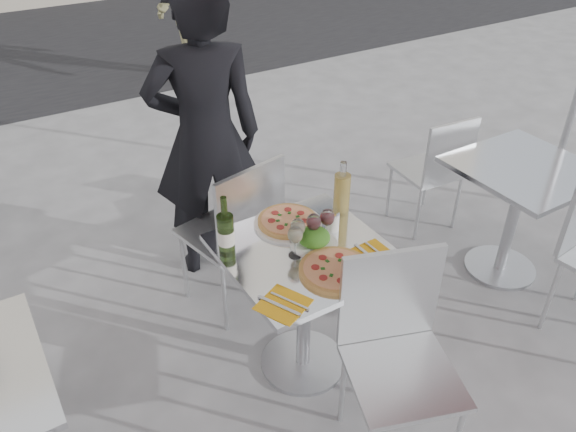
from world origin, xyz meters
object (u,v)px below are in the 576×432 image
wineglass_white_b (298,228)px  woman_diner (206,138)px  main_table (305,285)px  sugar_shaker (332,220)px  wine_bottle (226,232)px  napkin_right (373,255)px  chair_near (396,343)px  pizza_near (335,270)px  pizza_far (288,222)px  pedestrian_b (179,0)px  carafe (342,194)px  napkin_left (283,304)px  wineglass_white_a (295,235)px  side_chair_rfar (437,165)px  wineglass_red_a (314,223)px  chair_far (238,226)px  side_table_right (518,198)px  wineglass_red_b (327,218)px  salad_plate (314,238)px

wineglass_white_b → woman_diner: bearing=89.8°
main_table → sugar_shaker: size_ratio=7.01×
wine_bottle → napkin_right: 0.66m
chair_near → pizza_near: size_ratio=3.02×
woman_diner → pizza_far: (0.06, -0.80, -0.13)m
pedestrian_b → carafe: bearing=-12.4°
carafe → napkin_left: (-0.58, -0.41, -0.11)m
pizza_near → wine_bottle: (-0.34, 0.36, 0.10)m
wineglass_white_a → carafe: bearing=24.0°
side_chair_rfar → wineglass_white_a: (-1.48, -0.59, 0.35)m
wineglass_white_a → napkin_right: bearing=-31.6°
wineglass_white_b → napkin_right: 0.36m
sugar_shaker → wineglass_white_b: wineglass_white_b is taller
carafe → wineglass_white_b: (-0.33, -0.12, -0.01)m
side_chair_rfar → woman_diner: 1.55m
sugar_shaker → wineglass_red_a: (-0.13, -0.04, 0.06)m
side_chair_rfar → sugar_shaker: size_ratio=7.97×
pizza_near → sugar_shaker: sugar_shaker is taller
chair_near → pizza_far: size_ratio=2.89×
napkin_left → carafe: bearing=9.8°
pizza_near → chair_far: bearing=97.0°
side_table_right → sugar_shaker: sugar_shaker is taller
chair_far → napkin_right: bearing=99.5°
chair_far → woman_diner: size_ratio=0.54×
pedestrian_b → chair_far: bearing=-18.8°
wine_bottle → napkin_left: (0.04, -0.42, -0.11)m
woman_diner → wineglass_red_b: size_ratio=11.33×
pizza_far → wineglass_red_a: wineglass_red_a is taller
napkin_left → pedestrian_b: bearing=47.0°
chair_far → chair_near: size_ratio=1.01×
salad_plate → wineglass_white_a: size_ratio=1.40×
pizza_far → chair_far: bearing=106.8°
pedestrian_b → napkin_right: 4.63m
sugar_shaker → wineglass_red_b: (-0.06, -0.04, 0.06)m
side_table_right → woman_diner: (-1.52, 1.01, 0.35)m
wineglass_white_a → wineglass_white_b: 0.06m
woman_diner → wine_bottle: (-0.29, -0.85, -0.03)m
main_table → wineglass_red_b: 0.35m
pizza_far → carafe: bearing=-12.1°
pedestrian_b → sugar_shaker: (-0.98, -4.27, -0.04)m
side_chair_rfar → wineglass_red_a: (-1.36, -0.56, 0.35)m
main_table → chair_far: (-0.06, 0.56, 0.03)m
carafe → napkin_right: carafe is taller
carafe → side_table_right: bearing=-7.5°
wineglass_white_b → napkin_right: bearing=-40.9°
main_table → napkin_right: 0.37m
side_chair_rfar → wine_bottle: 1.82m
sugar_shaker → wineglass_white_b: 0.23m
main_table → pizza_near: pizza_near is taller
sugar_shaker → wineglass_white_a: size_ratio=0.68×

